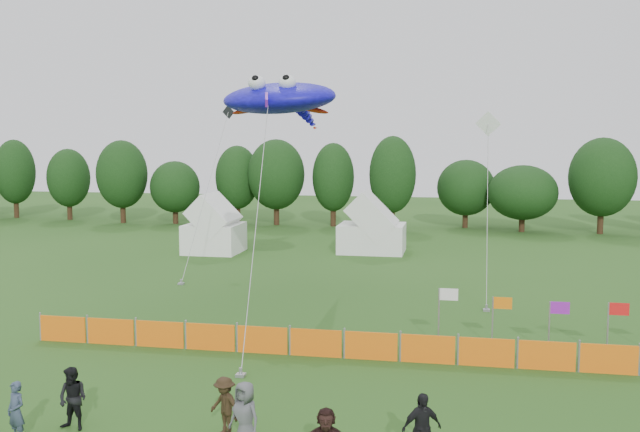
% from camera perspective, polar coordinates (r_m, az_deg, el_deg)
% --- Properties ---
extents(treeline, '(104.57, 8.78, 8.36)m').
position_cam_1_polar(treeline, '(62.85, 8.26, 2.76)').
color(treeline, '#382314').
rests_on(treeline, ground).
extents(tent_left, '(3.73, 3.73, 3.29)m').
position_cam_1_polar(tent_left, '(49.86, -8.48, -1.02)').
color(tent_left, white).
rests_on(tent_left, ground).
extents(tent_right, '(4.57, 3.66, 3.23)m').
position_cam_1_polar(tent_right, '(49.58, 4.18, -1.04)').
color(tent_right, white).
rests_on(tent_right, ground).
extents(barrier_fence, '(21.90, 0.06, 1.00)m').
position_cam_1_polar(barrier_fence, '(26.08, -0.35, -10.12)').
color(barrier_fence, orange).
rests_on(barrier_fence, ground).
extents(flag_row, '(8.73, 0.69, 2.25)m').
position_cam_1_polar(flag_row, '(27.75, 18.16, -7.54)').
color(flag_row, gray).
rests_on(flag_row, ground).
extents(spectator_a, '(0.68, 0.57, 1.58)m').
position_cam_1_polar(spectator_a, '(20.66, -23.14, -14.20)').
color(spectator_a, '#323E53').
rests_on(spectator_a, ground).
extents(spectator_b, '(0.91, 0.75, 1.71)m').
position_cam_1_polar(spectator_b, '(20.87, -19.17, -13.65)').
color(spectator_b, black).
rests_on(spectator_b, ground).
extents(spectator_c, '(1.17, 1.02, 1.57)m').
position_cam_1_polar(spectator_c, '(19.66, -7.64, -14.82)').
color(spectator_c, black).
rests_on(spectator_c, ground).
extents(spectator_d, '(1.11, 0.90, 1.77)m').
position_cam_1_polar(spectator_d, '(18.01, 8.13, -16.50)').
color(spectator_d, black).
rests_on(spectator_d, ground).
extents(spectator_e, '(1.05, 0.91, 1.82)m').
position_cam_1_polar(spectator_e, '(18.51, -6.02, -15.74)').
color(spectator_e, '#4E4F53').
rests_on(spectator_e, ground).
extents(stingray_kite, '(6.86, 19.23, 10.81)m').
position_cam_1_polar(stingray_kite, '(34.81, -3.09, 9.32)').
color(stingray_kite, '#180FE1').
rests_on(stingray_kite, ground).
extents(small_kite_white, '(1.27, 4.45, 9.24)m').
position_cam_1_polar(small_kite_white, '(35.86, 13.27, 3.70)').
color(small_kite_white, white).
rests_on(small_kite_white, ground).
extents(small_kite_dark, '(0.87, 8.33, 9.99)m').
position_cam_1_polar(small_kite_dark, '(43.10, -8.72, 3.23)').
color(small_kite_dark, black).
rests_on(small_kite_dark, ground).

